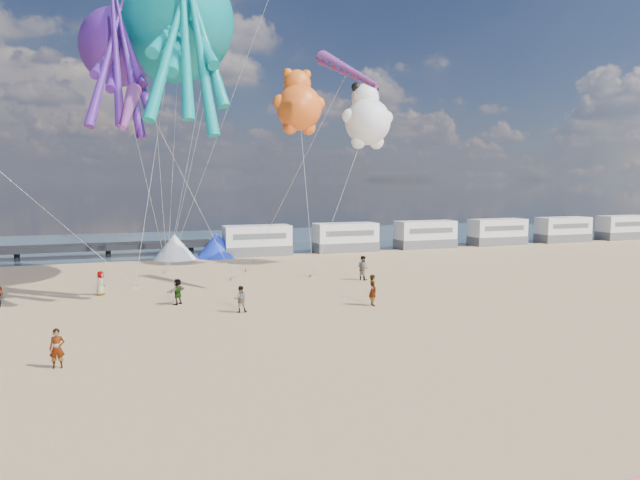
{
  "coord_description": "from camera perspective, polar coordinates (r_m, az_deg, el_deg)",
  "views": [
    {
      "loc": [
        -6.86,
        -15.17,
        7.47
      ],
      "look_at": [
        0.62,
        6.0,
        5.11
      ],
      "focal_mm": 32.0,
      "sensor_mm": 36.0,
      "label": 1
    }
  ],
  "objects": [
    {
      "name": "ground",
      "position": [
        18.24,
        4.67,
        -18.18
      ],
      "size": [
        120.0,
        120.0,
        0.0
      ],
      "primitive_type": "plane",
      "color": "tan",
      "rests_on": "ground"
    },
    {
      "name": "water",
      "position": [
        70.89,
        -13.8,
        -0.2
      ],
      "size": [
        120.0,
        120.0,
        0.0
      ],
      "primitive_type": "plane",
      "color": "#335062",
      "rests_on": "ground"
    },
    {
      "name": "motorhome_0",
      "position": [
        56.96,
        -6.31,
        -0.05
      ],
      "size": [
        6.6,
        2.5,
        3.0
      ],
      "primitive_type": "cube",
      "color": "silver",
      "rests_on": "ground"
    },
    {
      "name": "motorhome_1",
      "position": [
        59.82,
        2.58,
        0.27
      ],
      "size": [
        6.6,
        2.5,
        3.0
      ],
      "primitive_type": "cube",
      "color": "silver",
      "rests_on": "ground"
    },
    {
      "name": "motorhome_2",
      "position": [
        63.98,
        10.5,
        0.55
      ],
      "size": [
        6.6,
        2.5,
        3.0
      ],
      "primitive_type": "cube",
      "color": "silver",
      "rests_on": "ground"
    },
    {
      "name": "motorhome_3",
      "position": [
        69.2,
        17.33,
        0.78
      ],
      "size": [
        6.6,
        2.5,
        3.0
      ],
      "primitive_type": "cube",
      "color": "silver",
      "rests_on": "ground"
    },
    {
      "name": "motorhome_4",
      "position": [
        75.27,
        23.14,
        0.97
      ],
      "size": [
        6.6,
        2.5,
        3.0
      ],
      "primitive_type": "cube",
      "color": "silver",
      "rests_on": "ground"
    },
    {
      "name": "motorhome_5",
      "position": [
        81.99,
        28.03,
        1.12
      ],
      "size": [
        6.6,
        2.5,
        3.0
      ],
      "primitive_type": "cube",
      "color": "silver",
      "rests_on": "ground"
    },
    {
      "name": "tent_white",
      "position": [
        55.73,
        -14.34,
        -0.64
      ],
      "size": [
        4.0,
        4.0,
        2.4
      ],
      "primitive_type": "cone",
      "color": "white",
      "rests_on": "ground"
    },
    {
      "name": "tent_blue",
      "position": [
        56.22,
        -10.28,
        -0.5
      ],
      "size": [
        4.0,
        4.0,
        2.4
      ],
      "primitive_type": "cone",
      "color": "#1933CC",
      "rests_on": "ground"
    },
    {
      "name": "standing_person",
      "position": [
        25.34,
        -24.8,
        -9.82
      ],
      "size": [
        0.61,
        0.42,
        1.6
      ],
      "primitive_type": "imported",
      "rotation": [
        0.0,
        0.0,
        -0.06
      ],
      "color": "tan",
      "rests_on": "ground"
    },
    {
      "name": "beachgoer_0",
      "position": [
        39.9,
        -21.09,
        -4.04
      ],
      "size": [
        0.59,
        0.68,
        1.58
      ],
      "primitive_type": "imported",
      "rotation": [
        0.0,
        0.0,
        1.11
      ],
      "color": "#7F6659",
      "rests_on": "ground"
    },
    {
      "name": "beachgoer_1",
      "position": [
        32.77,
        -7.97,
        -5.87
      ],
      "size": [
        0.81,
        0.6,
        1.51
      ],
      "primitive_type": "imported",
      "rotation": [
        0.0,
        0.0,
        2.97
      ],
      "color": "#7F6659",
      "rests_on": "ground"
    },
    {
      "name": "beachgoer_4",
      "position": [
        35.52,
        -14.05,
        -5.02
      ],
      "size": [
        0.94,
        0.91,
        1.57
      ],
      "primitive_type": "imported",
      "rotation": [
        0.0,
        0.0,
        3.89
      ],
      "color": "#7F6659",
      "rests_on": "ground"
    },
    {
      "name": "beachgoer_5",
      "position": [
        34.29,
        5.31,
        -5.01
      ],
      "size": [
        0.68,
        1.77,
        1.87
      ],
      "primitive_type": "imported",
      "rotation": [
        0.0,
        0.0,
        1.49
      ],
      "color": "#7F6659",
      "rests_on": "ground"
    },
    {
      "name": "beachgoer_7",
      "position": [
        42.97,
        4.3,
        -2.79
      ],
      "size": [
        0.92,
        1.06,
        1.83
      ],
      "primitive_type": "imported",
      "rotation": [
        0.0,
        0.0,
        2.03
      ],
      "color": "#7F6659",
      "rests_on": "ground"
    },
    {
      "name": "sandbag_a",
      "position": [
        41.69,
        -18.01,
        -4.46
      ],
      "size": [
        0.5,
        0.35,
        0.22
      ],
      "primitive_type": "cube",
      "color": "gray",
      "rests_on": "ground"
    },
    {
      "name": "sandbag_b",
      "position": [
        43.34,
        -8.58,
        -3.84
      ],
      "size": [
        0.5,
        0.35,
        0.22
      ],
      "primitive_type": "cube",
      "color": "gray",
      "rests_on": "ground"
    },
    {
      "name": "sandbag_c",
      "position": [
        44.3,
        -0.66,
        -3.56
      ],
      "size": [
        0.5,
        0.35,
        0.22
      ],
      "primitive_type": "cube",
      "color": "gray",
      "rests_on": "ground"
    },
    {
      "name": "sandbag_d",
      "position": [
        47.09,
        -7.17,
        -3.04
      ],
      "size": [
        0.5,
        0.35,
        0.22
      ],
      "primitive_type": "cube",
      "color": "gray",
      "rests_on": "ground"
    },
    {
      "name": "sandbag_e",
      "position": [
        47.8,
        -15.01,
        -3.06
      ],
      "size": [
        0.5,
        0.35,
        0.22
      ],
      "primitive_type": "cube",
      "color": "gray",
      "rests_on": "ground"
    },
    {
      "name": "kite_octopus_teal",
      "position": [
        43.39,
        -14.34,
        20.26
      ],
      "size": [
        5.55,
        12.8,
        14.59
      ],
      "primitive_type": null,
      "rotation": [
        0.0,
        0.0,
        -0.01
      ],
      "color": "#08898B"
    },
    {
      "name": "kite_octopus_purple",
      "position": [
        44.27,
        -19.53,
        17.69
      ],
      "size": [
        5.53,
        10.76,
        11.82
      ],
      "primitive_type": null,
      "rotation": [
        0.0,
        0.0,
        0.11
      ],
      "color": "#4B1D8D"
    },
    {
      "name": "kite_panda",
      "position": [
        49.56,
        4.79,
        11.69
      ],
      "size": [
        4.96,
        4.7,
        6.68
      ],
      "primitive_type": null,
      "rotation": [
        0.0,
        0.0,
        0.05
      ],
      "color": "white"
    },
    {
      "name": "kite_teddy_orange",
      "position": [
        48.74,
        -2.1,
        13.08
      ],
      "size": [
        4.94,
        4.69,
        6.52
      ],
      "primitive_type": null,
      "rotation": [
        0.0,
        0.0,
        0.08
      ],
      "color": "orange"
    },
    {
      "name": "windsock_mid",
      "position": [
        39.07,
        2.81,
        16.53
      ],
      "size": [
        2.74,
        6.45,
        6.43
      ],
      "primitive_type": null,
      "rotation": [
        0.0,
        0.0,
        0.28
      ],
      "color": "red"
    },
    {
      "name": "windsock_right",
      "position": [
        34.28,
        -18.56,
        12.4
      ],
      "size": [
        1.76,
        5.75,
        5.68
      ],
      "primitive_type": null,
      "rotation": [
        0.0,
        0.0,
        -0.15
      ],
      "color": "red"
    }
  ]
}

